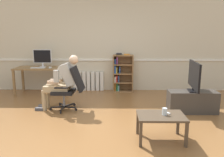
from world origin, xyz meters
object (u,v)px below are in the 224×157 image
keyboard (38,68)px  radiator (89,81)px  tv_stand (192,102)px  computer_desk (41,71)px  tv_screen (194,76)px  bookshelf (122,73)px  office_chair (70,87)px  imac_monitor (42,57)px  coffee_table (161,118)px  drinking_glass (165,111)px  spare_remote (166,112)px  person_seated (62,81)px  computer_mouse (50,67)px

keyboard → radiator: keyboard is taller
radiator → tv_stand: radiator is taller
computer_desk → tv_screen: 4.06m
bookshelf → office_chair: size_ratio=1.15×
imac_monitor → keyboard: (-0.07, -0.22, -0.27)m
radiator → coffee_table: size_ratio=1.23×
imac_monitor → coffee_table: bearing=-46.2°
drinking_glass → coffee_table: bearing=-178.6°
keyboard → spare_remote: (2.95, -2.60, -0.34)m
person_seated → drinking_glass: (1.96, -1.47, -0.18)m
imac_monitor → radiator: size_ratio=0.57×
bookshelf → drinking_glass: size_ratio=10.13×
computer_mouse → tv_screen: size_ratio=0.10×
imac_monitor → drinking_glass: bearing=-45.7°
person_seated → spare_remote: 2.45m
computer_desk → computer_mouse: computer_mouse is taller
keyboard → office_chair: bearing=-47.5°
imac_monitor → coffee_table: (2.78, -2.90, -0.68)m
spare_remote → office_chair: bearing=-71.4°
keyboard → bookshelf: (2.31, 0.43, -0.23)m
keyboard → bookshelf: size_ratio=0.34×
tv_stand → office_chair: bearing=176.9°
computer_desk → office_chair: size_ratio=1.41×
computer_desk → office_chair: office_chair is taller
radiator → spare_remote: size_ratio=6.04×
coffee_table → keyboard: bearing=136.7°
computer_mouse → tv_screen: 3.73m
office_chair → drinking_glass: size_ratio=8.78×
person_seated → spare_remote: bearing=57.6°
person_seated → coffee_table: (1.91, -1.47, -0.29)m
drinking_glass → tv_screen: bearing=55.8°
person_seated → tv_stand: bearing=89.1°
computer_desk → imac_monitor: 0.39m
computer_desk → spare_remote: size_ratio=9.21×
computer_desk → keyboard: (-0.03, -0.14, 0.11)m
radiator → office_chair: size_ratio=0.92×
drinking_glass → spare_remote: size_ratio=0.75×
keyboard → coffee_table: (2.85, -2.69, -0.40)m
computer_desk → tv_stand: computer_desk is taller
tv_stand → imac_monitor: bearing=156.9°
tv_stand → spare_remote: bearing=-124.4°
computer_mouse → bookshelf: size_ratio=0.09×
radiator → drinking_glass: (1.58, -3.21, 0.19)m
computer_desk → tv_stand: 4.08m
tv_screen → coffee_table: size_ratio=1.33×
bookshelf → person_seated: 2.14m
keyboard → office_chair: office_chair is taller
imac_monitor → radiator: (1.25, 0.31, -0.75)m
imac_monitor → coffee_table: size_ratio=0.70×
computer_mouse → person_seated: bearing=-63.8°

